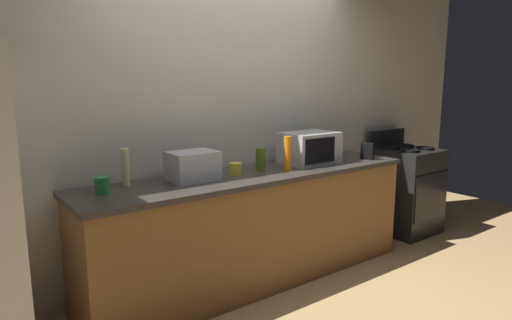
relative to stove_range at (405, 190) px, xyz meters
name	(u,v)px	position (x,y,z in m)	size (l,w,h in m)	color
ground_plane	(288,299)	(-2.00, -0.40, -0.46)	(8.00, 8.00, 0.00)	tan
back_wall	(227,112)	(-2.00, 0.41, 0.89)	(6.40, 0.10, 2.70)	beige
counter_run	(256,227)	(-2.00, 0.00, -0.01)	(2.84, 0.64, 0.90)	brown
stove_range	(405,190)	(0.00, 0.00, 0.00)	(0.60, 0.61, 1.08)	black
microwave	(309,148)	(-1.38, 0.05, 0.57)	(0.48, 0.35, 0.27)	#B7BABF
toaster_oven	(193,166)	(-2.53, 0.06, 0.54)	(0.34, 0.26, 0.21)	#B7BABF
cordless_phone	(367,151)	(-0.83, -0.14, 0.51)	(0.05, 0.11, 0.15)	black
bottle_olive_oil	(261,159)	(-1.92, 0.05, 0.53)	(0.08, 0.08, 0.18)	#4C6B19
bottle_vinegar	(125,167)	(-2.98, 0.19, 0.57)	(0.06, 0.06, 0.26)	beige
bottle_dish_soap	(288,154)	(-1.75, -0.09, 0.58)	(0.06, 0.06, 0.28)	orange
mug_green	(102,185)	(-3.18, 0.07, 0.49)	(0.09, 0.09, 0.11)	#2D8C47
mug_yellow	(235,169)	(-2.17, 0.03, 0.48)	(0.09, 0.09, 0.09)	yellow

